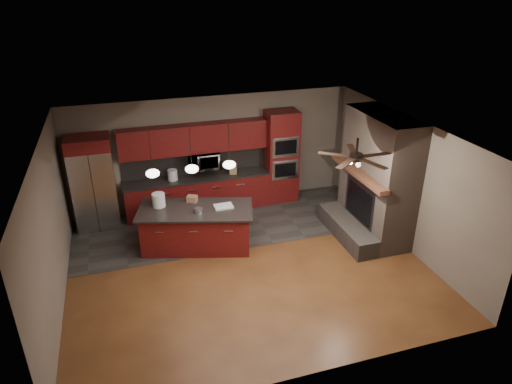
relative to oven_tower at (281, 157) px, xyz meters
name	(u,v)px	position (x,y,z in m)	size (l,w,h in m)	color
ground	(247,265)	(-1.70, -2.69, -1.19)	(7.00, 7.00, 0.00)	brown
ceiling	(246,134)	(-1.70, -2.69, 1.61)	(7.00, 6.00, 0.02)	white
back_wall	(213,152)	(-1.70, 0.31, 0.21)	(7.00, 0.02, 2.80)	slate
right_wall	(405,182)	(1.80, -2.69, 0.21)	(0.02, 6.00, 2.80)	slate
left_wall	(50,231)	(-5.20, -2.69, 0.21)	(0.02, 6.00, 2.80)	slate
slate_tile_patch	(226,223)	(-1.70, -0.89, -1.19)	(7.00, 2.40, 0.01)	#34322F
fireplace_column	(375,182)	(1.34, -2.29, 0.11)	(1.30, 2.10, 2.80)	brown
back_cabinetry	(197,177)	(-2.18, 0.05, -0.30)	(3.59, 0.64, 2.20)	maroon
oven_tower	(281,157)	(0.00, 0.00, 0.00)	(0.80, 0.63, 2.38)	maroon
microwave	(204,160)	(-1.98, 0.06, 0.11)	(0.73, 0.41, 0.50)	silver
refrigerator	(93,183)	(-4.57, -0.07, -0.09)	(0.95, 0.75, 2.20)	silver
kitchen_island	(196,228)	(-2.54, -1.69, -0.73)	(2.61, 1.70, 0.92)	maroon
white_bucket	(159,200)	(-3.25, -1.33, -0.12)	(0.27, 0.27, 0.29)	white
paint_can	(198,210)	(-2.50, -1.88, -0.22)	(0.17, 0.17, 0.11)	silver
paint_tray	(223,206)	(-1.95, -1.78, -0.25)	(0.39, 0.27, 0.04)	silver
cardboard_box	(192,199)	(-2.54, -1.33, -0.20)	(0.21, 0.16, 0.14)	#8E6249
counter_bucket	(173,175)	(-2.77, 0.01, -0.16)	(0.23, 0.23, 0.26)	silver
counter_box	(233,170)	(-1.28, -0.04, -0.19)	(0.18, 0.14, 0.20)	#9E7A51
pendant_left	(153,173)	(-3.35, -1.99, 0.77)	(0.26, 0.26, 0.92)	black
pendant_center	(192,169)	(-2.60, -1.99, 0.77)	(0.26, 0.26, 0.92)	black
pendant_right	(229,164)	(-1.85, -1.99, 0.77)	(0.26, 0.26, 0.92)	black
ceiling_fan	(356,157)	(0.10, -3.49, 1.27)	(1.27, 1.33, 0.41)	black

